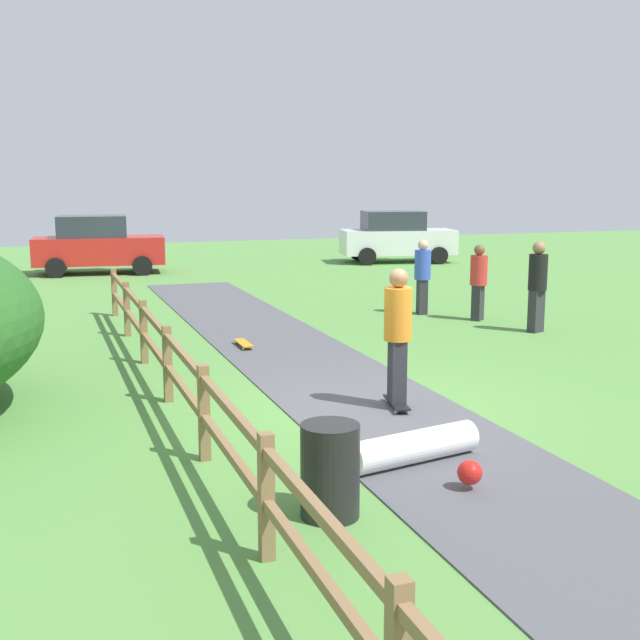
% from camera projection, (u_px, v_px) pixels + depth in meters
% --- Properties ---
extents(ground_plane, '(60.00, 60.00, 0.00)m').
position_uv_depth(ground_plane, '(372.00, 408.00, 11.22)').
color(ground_plane, '#568E42').
extents(asphalt_path, '(2.40, 28.00, 0.02)m').
position_uv_depth(asphalt_path, '(372.00, 407.00, 11.22)').
color(asphalt_path, '#515156').
rests_on(asphalt_path, ground_plane).
extents(wooden_fence, '(0.12, 18.12, 1.10)m').
position_uv_depth(wooden_fence, '(183.00, 377.00, 10.25)').
color(wooden_fence, olive).
rests_on(wooden_fence, ground_plane).
extents(trash_bin, '(0.56, 0.56, 0.90)m').
position_uv_depth(trash_bin, '(330.00, 471.00, 7.57)').
color(trash_bin, black).
rests_on(trash_bin, ground_plane).
extents(skater_riding, '(0.45, 0.82, 1.93)m').
position_uv_depth(skater_riding, '(398.00, 330.00, 11.00)').
color(skater_riding, black).
rests_on(skater_riding, asphalt_path).
extents(skater_fallen, '(1.65, 1.37, 0.36)m').
position_uv_depth(skater_fallen, '(418.00, 449.00, 8.94)').
color(skater_fallen, white).
rests_on(skater_fallen, asphalt_path).
extents(skateboard_loose, '(0.20, 0.80, 0.08)m').
position_uv_depth(skateboard_loose, '(243.00, 343.00, 15.19)').
color(skateboard_loose, '#BF8C19').
rests_on(skateboard_loose, asphalt_path).
extents(bystander_blue, '(0.45, 0.45, 1.74)m').
position_uv_depth(bystander_blue, '(423.00, 273.00, 18.79)').
color(bystander_blue, '#2D2D33').
rests_on(bystander_blue, ground_plane).
extents(bystander_red, '(0.54, 0.54, 1.69)m').
position_uv_depth(bystander_red, '(479.00, 279.00, 17.97)').
color(bystander_red, '#2D2D33').
rests_on(bystander_red, ground_plane).
extents(bystander_black, '(0.49, 0.49, 1.87)m').
position_uv_depth(bystander_black, '(538.00, 282.00, 16.57)').
color(bystander_black, '#2D2D33').
rests_on(bystander_black, ground_plane).
extents(parked_car_red, '(4.35, 2.33, 1.92)m').
position_uv_depth(parked_car_red, '(98.00, 245.00, 26.77)').
color(parked_car_red, red).
rests_on(parked_car_red, ground_plane).
extents(parked_car_white, '(4.45, 2.62, 1.92)m').
position_uv_depth(parked_car_white, '(397.00, 237.00, 30.36)').
color(parked_car_white, silver).
rests_on(parked_car_white, ground_plane).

